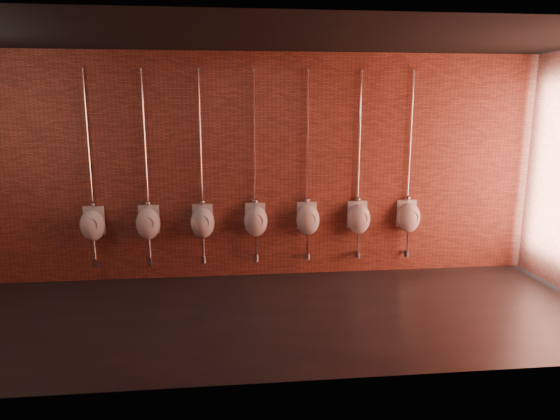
{
  "coord_description": "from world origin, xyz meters",
  "views": [
    {
      "loc": [
        -0.29,
        -5.59,
        2.45
      ],
      "look_at": [
        0.4,
        0.9,
        1.1
      ],
      "focal_mm": 32.0,
      "sensor_mm": 36.0,
      "label": 1
    }
  ],
  "objects_px": {
    "urinal_6": "(408,216)",
    "urinal_5": "(359,217)",
    "urinal_1": "(148,222)",
    "urinal_4": "(308,218)",
    "urinal_3": "(256,220)",
    "urinal_0": "(93,224)",
    "urinal_2": "(203,221)"
  },
  "relations": [
    {
      "from": "urinal_6",
      "to": "urinal_0",
      "type": "bearing_deg",
      "value": 180.0
    },
    {
      "from": "urinal_4",
      "to": "urinal_6",
      "type": "xyz_separation_m",
      "value": [
        1.51,
        0.0,
        0.0
      ]
    },
    {
      "from": "urinal_6",
      "to": "urinal_1",
      "type": "bearing_deg",
      "value": 180.0
    },
    {
      "from": "urinal_0",
      "to": "urinal_5",
      "type": "distance_m",
      "value": 3.78
    },
    {
      "from": "urinal_2",
      "to": "urinal_1",
      "type": "bearing_deg",
      "value": 180.0
    },
    {
      "from": "urinal_1",
      "to": "urinal_4",
      "type": "relative_size",
      "value": 1.0
    },
    {
      "from": "urinal_5",
      "to": "urinal_0",
      "type": "bearing_deg",
      "value": 180.0
    },
    {
      "from": "urinal_2",
      "to": "urinal_3",
      "type": "bearing_deg",
      "value": 0.0
    },
    {
      "from": "urinal_2",
      "to": "urinal_3",
      "type": "height_order",
      "value": "same"
    },
    {
      "from": "urinal_2",
      "to": "urinal_5",
      "type": "bearing_deg",
      "value": 0.0
    },
    {
      "from": "urinal_4",
      "to": "urinal_0",
      "type": "bearing_deg",
      "value": 180.0
    },
    {
      "from": "urinal_3",
      "to": "urinal_1",
      "type": "bearing_deg",
      "value": 180.0
    },
    {
      "from": "urinal_3",
      "to": "urinal_6",
      "type": "relative_size",
      "value": 1.0
    },
    {
      "from": "urinal_6",
      "to": "urinal_5",
      "type": "bearing_deg",
      "value": 180.0
    },
    {
      "from": "urinal_5",
      "to": "urinal_6",
      "type": "relative_size",
      "value": 1.0
    },
    {
      "from": "urinal_0",
      "to": "urinal_2",
      "type": "distance_m",
      "value": 1.51
    },
    {
      "from": "urinal_2",
      "to": "urinal_4",
      "type": "bearing_deg",
      "value": 0.0
    },
    {
      "from": "urinal_2",
      "to": "urinal_4",
      "type": "relative_size",
      "value": 1.0
    },
    {
      "from": "urinal_5",
      "to": "urinal_2",
      "type": "bearing_deg",
      "value": 180.0
    },
    {
      "from": "urinal_1",
      "to": "urinal_5",
      "type": "distance_m",
      "value": 3.02
    },
    {
      "from": "urinal_0",
      "to": "urinal_1",
      "type": "xyz_separation_m",
      "value": [
        0.76,
        0.0,
        0.0
      ]
    },
    {
      "from": "urinal_2",
      "to": "urinal_6",
      "type": "distance_m",
      "value": 3.02
    },
    {
      "from": "urinal_1",
      "to": "urinal_5",
      "type": "xyz_separation_m",
      "value": [
        3.02,
        0.0,
        0.0
      ]
    },
    {
      "from": "urinal_3",
      "to": "urinal_5",
      "type": "relative_size",
      "value": 1.0
    },
    {
      "from": "urinal_3",
      "to": "urinal_5",
      "type": "height_order",
      "value": "same"
    },
    {
      "from": "urinal_2",
      "to": "urinal_3",
      "type": "relative_size",
      "value": 1.0
    },
    {
      "from": "urinal_0",
      "to": "urinal_1",
      "type": "distance_m",
      "value": 0.76
    },
    {
      "from": "urinal_0",
      "to": "urinal_2",
      "type": "relative_size",
      "value": 1.0
    },
    {
      "from": "urinal_0",
      "to": "urinal_5",
      "type": "bearing_deg",
      "value": 0.0
    },
    {
      "from": "urinal_3",
      "to": "urinal_6",
      "type": "xyz_separation_m",
      "value": [
        2.27,
        0.0,
        0.0
      ]
    },
    {
      "from": "urinal_0",
      "to": "urinal_1",
      "type": "bearing_deg",
      "value": 0.0
    },
    {
      "from": "urinal_2",
      "to": "urinal_6",
      "type": "relative_size",
      "value": 1.0
    }
  ]
}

